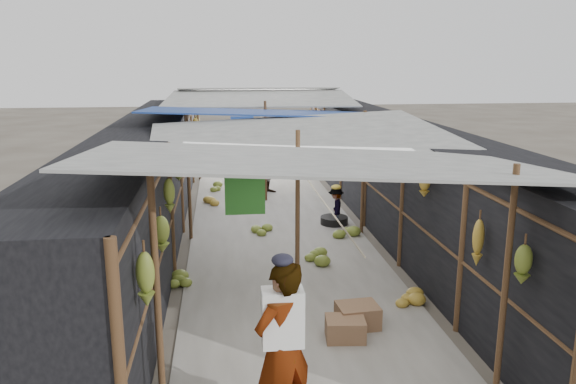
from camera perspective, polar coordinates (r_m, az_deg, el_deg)
name	(u,v)px	position (r m, az deg, el deg)	size (l,w,h in m)	color
aisle_slab	(275,228)	(12.30, -1.29, -3.72)	(3.60, 16.00, 0.02)	#9E998E
stall_left	(146,181)	(12.06, -14.18, 1.12)	(1.40, 15.00, 2.30)	black
stall_right	(397,174)	(12.57, 11.04, 1.76)	(1.40, 15.00, 2.30)	black
crate_near	(358,316)	(7.98, 7.09, -12.41)	(0.56, 0.45, 0.33)	#866044
crate_mid	(345,329)	(7.64, 5.83, -13.72)	(0.51, 0.41, 0.31)	#866044
crate_back	(254,186)	(15.86, -3.47, 0.59)	(0.39, 0.32, 0.25)	#866044
black_basin	(334,221)	(12.63, 4.71, -2.92)	(0.62, 0.62, 0.18)	black
vendor_elderly	(283,348)	(5.65, -0.54, -15.55)	(0.65, 0.43, 1.79)	silver
shopper_blue	(267,161)	(15.35, -2.18, 3.20)	(0.89, 0.69, 1.83)	navy
vendor_seated	(336,207)	(12.36, 4.87, -1.57)	(0.58, 0.33, 0.89)	#504C45
market_canopy	(274,117)	(12.16, -1.39, 7.63)	(5.62, 15.20, 2.77)	brown
hanging_bananas	(275,157)	(11.50, -1.29, 3.55)	(3.96, 13.76, 0.86)	olive
floor_bananas	(258,230)	(11.68, -3.03, -3.92)	(3.97, 8.60, 0.35)	#A6842A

